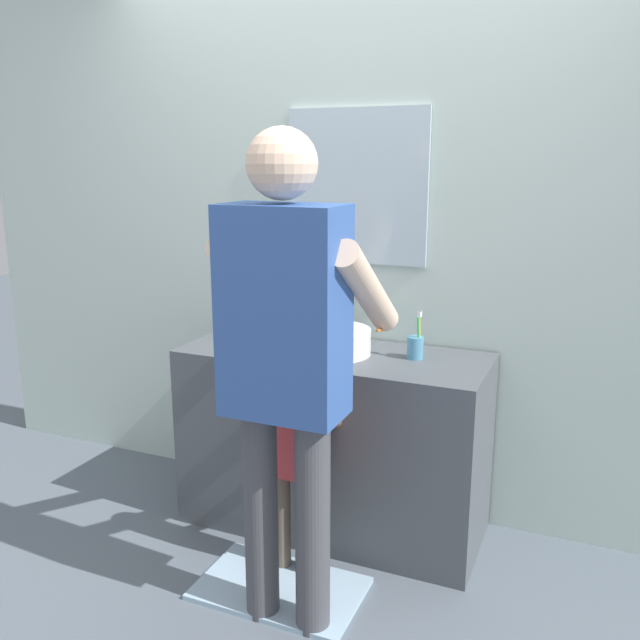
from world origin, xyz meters
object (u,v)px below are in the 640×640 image
at_px(soap_bottle, 271,331).
at_px(adult_parent, 287,343).
at_px(child_toddler, 295,442).
at_px(toothbrush_cup, 415,346).

distance_m(soap_bottle, adult_parent, 0.80).
relative_size(child_toddler, adult_parent, 0.54).
bearing_deg(adult_parent, toothbrush_cup, 70.79).
height_order(soap_bottle, adult_parent, adult_parent).
distance_m(child_toddler, adult_parent, 0.57).
height_order(toothbrush_cup, child_toddler, toothbrush_cup).
bearing_deg(soap_bottle, toothbrush_cup, 4.61).
xyz_separation_m(soap_bottle, adult_parent, (0.41, -0.67, 0.16)).
relative_size(soap_bottle, child_toddler, 0.17).
distance_m(toothbrush_cup, child_toddler, 0.65).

